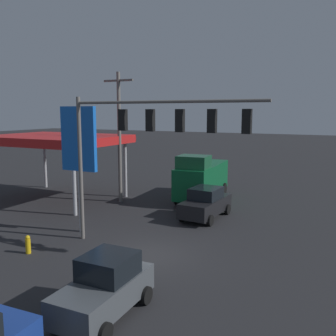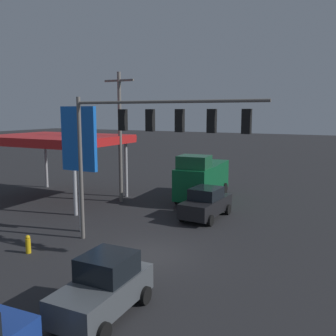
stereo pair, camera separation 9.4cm
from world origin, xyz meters
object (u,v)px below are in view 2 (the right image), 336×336
Objects in this scene: delivery_truck at (202,178)px; hatchback_crossing at (104,287)px; traffic_signal_assembly at (149,132)px; sedan_waiting at (206,203)px; price_sign at (79,144)px; utility_pole at (120,134)px; fire_hydrant at (28,244)px.

delivery_truck is 16.78m from hatchback_crossing.
traffic_signal_assembly is 2.13× the size of sedan_waiting.
hatchback_crossing is (-6.29, 6.45, -3.92)m from price_sign.
utility_pole is at bearing -73.97° from price_sign.
utility_pole is 8.27m from sedan_waiting.
delivery_truck is 7.90× the size of fire_hydrant.
traffic_signal_assembly is at bearing -150.11° from fire_hydrant.
price_sign is at bearing -92.27° from fire_hydrant.
utility_pole reaches higher than delivery_truck.
traffic_signal_assembly is at bearing 131.47° from utility_pole.
delivery_truck is (1.64, -10.87, -4.00)m from traffic_signal_assembly.
fire_hydrant is (-1.81, 10.49, -4.54)m from utility_pole.
price_sign reaches higher than hatchback_crossing.
traffic_signal_assembly is 10.88× the size of fire_hydrant.
traffic_signal_assembly is 1.39× the size of price_sign.
sedan_waiting is at bearing -93.30° from traffic_signal_assembly.
fire_hydrant is (4.95, 2.85, -5.26)m from traffic_signal_assembly.
sedan_waiting is at bearing 20.47° from delivery_truck.
fire_hydrant is (3.32, 13.71, -1.26)m from delivery_truck.
sedan_waiting reaches higher than fire_hydrant.
delivery_truck is at bearing -170.37° from hatchback_crossing.
sedan_waiting is (-0.37, -6.50, -4.75)m from traffic_signal_assembly.
fire_hydrant is (5.33, 9.34, -0.51)m from sedan_waiting.
utility_pole is at bearing -62.06° from delivery_truck.
delivery_truck is at bearing -147.85° from utility_pole.
price_sign reaches higher than delivery_truck.
utility_pole is (6.76, -7.65, -0.72)m from traffic_signal_assembly.
traffic_signal_assembly is 2.50× the size of hatchback_crossing.
hatchback_crossing is at bearing 121.88° from utility_pole.
price_sign is at bearing -21.78° from delivery_truck.
sedan_waiting is at bearing 170.82° from utility_pole.
sedan_waiting is at bearing -119.69° from fire_hydrant.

